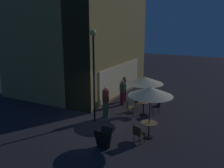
# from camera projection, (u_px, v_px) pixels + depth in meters

# --- Properties ---
(ground_plane) EXTENTS (60.00, 60.00, 0.00)m
(ground_plane) POSITION_uv_depth(u_px,v_px,m) (101.00, 124.00, 12.79)
(ground_plane) COLOR #252127
(cafe_building) EXTENTS (8.79, 7.56, 9.10)m
(cafe_building) POSITION_uv_depth(u_px,v_px,m) (84.00, 32.00, 16.59)
(cafe_building) COLOR olive
(cafe_building) RESTS_ON ground
(street_lamp_near_corner) EXTENTS (0.32, 0.32, 4.82)m
(street_lamp_near_corner) POSITION_uv_depth(u_px,v_px,m) (94.00, 60.00, 12.41)
(street_lamp_near_corner) COLOR black
(street_lamp_near_corner) RESTS_ON ground
(menu_sandwich_board) EXTENTS (0.68, 0.61, 0.84)m
(menu_sandwich_board) POSITION_uv_depth(u_px,v_px,m) (103.00, 138.00, 10.30)
(menu_sandwich_board) COLOR black
(menu_sandwich_board) RESTS_ON ground
(cafe_table_0) EXTENTS (0.76, 0.76, 0.74)m
(cafe_table_0) POSITION_uv_depth(u_px,v_px,m) (149.00, 127.00, 11.17)
(cafe_table_0) COLOR black
(cafe_table_0) RESTS_ON ground
(cafe_table_1) EXTENTS (0.63, 0.63, 0.75)m
(cafe_table_1) POSITION_uv_depth(u_px,v_px,m) (144.00, 106.00, 14.03)
(cafe_table_1) COLOR black
(cafe_table_1) RESTS_ON ground
(patio_umbrella_0) EXTENTS (2.00, 2.00, 2.42)m
(patio_umbrella_0) POSITION_uv_depth(u_px,v_px,m) (150.00, 92.00, 10.77)
(patio_umbrella_0) COLOR black
(patio_umbrella_0) RESTS_ON ground
(patio_umbrella_1) EXTENTS (2.11, 2.11, 2.23)m
(patio_umbrella_1) POSITION_uv_depth(u_px,v_px,m) (144.00, 80.00, 13.65)
(patio_umbrella_1) COLOR black
(patio_umbrella_1) RESTS_ON ground
(cafe_chair_0) EXTENTS (0.52, 0.52, 0.84)m
(cafe_chair_0) POSITION_uv_depth(u_px,v_px,m) (138.00, 133.00, 10.63)
(cafe_chair_0) COLOR #4D3218
(cafe_chair_0) RESTS_ON ground
(cafe_chair_1) EXTENTS (0.61, 0.61, 0.89)m
(cafe_chair_1) POSITION_uv_depth(u_px,v_px,m) (129.00, 106.00, 13.88)
(cafe_chair_1) COLOR brown
(cafe_chair_1) RESTS_ON ground
(cafe_chair_2) EXTENTS (0.59, 0.59, 0.92)m
(cafe_chair_2) POSITION_uv_depth(u_px,v_px,m) (157.00, 105.00, 14.12)
(cafe_chair_2) COLOR black
(cafe_chair_2) RESTS_ON ground
(cafe_chair_3) EXTENTS (0.61, 0.61, 0.89)m
(cafe_chair_3) POSITION_uv_depth(u_px,v_px,m) (139.00, 102.00, 14.76)
(cafe_chair_3) COLOR brown
(cafe_chair_3) RESTS_ON ground
(patron_standing_0) EXTENTS (0.37, 0.37, 1.78)m
(patron_standing_0) POSITION_uv_depth(u_px,v_px,m) (106.00, 102.00, 13.47)
(patron_standing_0) COLOR #334C31
(patron_standing_0) RESTS_ON ground
(patron_standing_1) EXTENTS (0.32, 0.32, 1.70)m
(patron_standing_1) POSITION_uv_depth(u_px,v_px,m) (124.00, 89.00, 16.33)
(patron_standing_1) COLOR #4D1021
(patron_standing_1) RESTS_ON ground
(patron_standing_2) EXTENTS (0.33, 0.33, 1.61)m
(patron_standing_2) POSITION_uv_depth(u_px,v_px,m) (122.00, 93.00, 15.62)
(patron_standing_2) COLOR #541B23
(patron_standing_2) RESTS_ON ground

